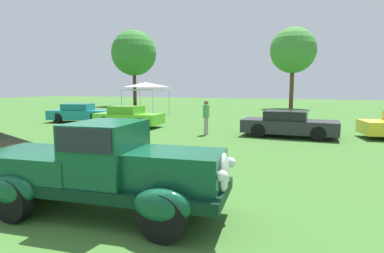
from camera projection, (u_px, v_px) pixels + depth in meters
ground_plane at (107, 215)px, 5.70m from camera, size 120.00×120.00×0.00m
feature_pickup_truck at (103, 167)px, 5.66m from camera, size 4.79×2.22×1.70m
neighbor_convertible at (9, 161)px, 7.38m from camera, size 4.29×1.79×1.40m
show_car_teal at (80, 113)px, 20.77m from camera, size 4.28×2.71×1.22m
show_car_lime at (128, 117)px, 18.18m from camera, size 3.94×1.87×1.22m
show_car_charcoal at (288, 124)px, 14.56m from camera, size 4.31×1.79×1.22m
spectator_near_truck at (206, 116)px, 15.14m from camera, size 0.29×0.43×1.69m
canopy_tent_left_field at (146, 86)px, 25.77m from camera, size 3.18×3.18×2.71m
treeline_far_left at (134, 53)px, 38.63m from camera, size 5.54×5.54×9.28m
treeline_mid_left at (293, 51)px, 33.41m from camera, size 4.86×4.86×8.67m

